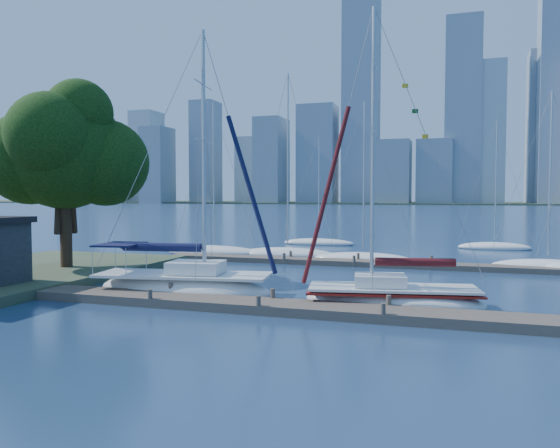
% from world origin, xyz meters
% --- Properties ---
extents(ground, '(700.00, 700.00, 0.00)m').
position_xyz_m(ground, '(0.00, 0.00, 0.00)').
color(ground, navy).
rests_on(ground, ground).
extents(near_dock, '(26.00, 2.00, 0.40)m').
position_xyz_m(near_dock, '(0.00, 0.00, 0.20)').
color(near_dock, '#473C34').
rests_on(near_dock, ground).
extents(far_dock, '(30.00, 1.80, 0.36)m').
position_xyz_m(far_dock, '(2.00, 16.00, 0.18)').
color(far_dock, '#473C34').
rests_on(far_dock, ground).
extents(shore, '(12.00, 22.00, 0.50)m').
position_xyz_m(shore, '(-17.00, 3.00, 0.25)').
color(shore, '#38472D').
rests_on(shore, ground).
extents(far_shore, '(800.00, 100.00, 1.50)m').
position_xyz_m(far_shore, '(0.00, 320.00, 0.00)').
color(far_shore, '#38472D').
rests_on(far_shore, ground).
extents(tree, '(9.28, 8.44, 11.70)m').
position_xyz_m(tree, '(-15.05, 6.10, 7.72)').
color(tree, '#301F15').
rests_on(tree, ground).
extents(sailboat_navy, '(9.42, 4.31, 13.31)m').
position_xyz_m(sailboat_navy, '(-5.02, 2.20, 0.98)').
color(sailboat_navy, white).
rests_on(sailboat_navy, ground).
extents(sailboat_maroon, '(8.09, 3.91, 13.42)m').
position_xyz_m(sailboat_maroon, '(4.98, 2.38, 1.11)').
color(sailboat_maroon, white).
rests_on(sailboat_maroon, ground).
extents(bg_boat_0, '(8.69, 4.33, 12.75)m').
position_xyz_m(bg_boat_0, '(-11.22, 19.09, 0.26)').
color(bg_boat_0, white).
rests_on(bg_boat_0, ground).
extents(bg_boat_1, '(8.39, 4.42, 14.65)m').
position_xyz_m(bg_boat_1, '(-4.97, 19.22, 0.29)').
color(bg_boat_1, white).
rests_on(bg_boat_1, ground).
extents(bg_boat_2, '(7.46, 2.87, 11.97)m').
position_xyz_m(bg_boat_2, '(1.16, 18.04, 0.25)').
color(bg_boat_2, white).
rests_on(bg_boat_2, ground).
extents(bg_boat_4, '(7.25, 3.17, 11.87)m').
position_xyz_m(bg_boat_4, '(13.26, 17.35, 0.25)').
color(bg_boat_4, white).
rests_on(bg_boat_4, ground).
extents(bg_boat_6, '(7.33, 3.26, 10.80)m').
position_xyz_m(bg_boat_6, '(-5.30, 30.66, 0.22)').
color(bg_boat_6, white).
rests_on(bg_boat_6, ground).
extents(bg_boat_7, '(6.54, 3.11, 11.90)m').
position_xyz_m(bg_boat_7, '(10.89, 31.11, 0.24)').
color(bg_boat_7, white).
rests_on(bg_boat_7, ground).
extents(skyline, '(501.83, 51.31, 118.72)m').
position_xyz_m(skyline, '(20.73, 290.35, 35.93)').
color(skyline, gray).
rests_on(skyline, ground).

